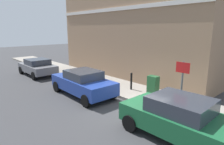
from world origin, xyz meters
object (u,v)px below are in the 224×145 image
at_px(utility_cabinet, 153,87).
at_px(bollard_near_cabinet, 131,81).
at_px(car_green, 179,118).
at_px(bollard_far_kerb, 97,78).
at_px(car_blue, 83,82).
at_px(street_sign, 182,80).
at_px(car_grey, 38,67).

relative_size(utility_cabinet, bollard_near_cabinet, 1.11).
relative_size(car_green, bollard_far_kerb, 3.89).
distance_m(car_blue, bollard_far_kerb, 1.49).
relative_size(car_blue, bollard_near_cabinet, 4.14).
height_order(bollard_near_cabinet, street_sign, street_sign).
xyz_separation_m(car_green, car_blue, (0.13, 5.99, -0.01)).
relative_size(bollard_near_cabinet, street_sign, 0.45).
bearing_deg(car_blue, bollard_near_cabinet, -118.82).
bearing_deg(car_green, street_sign, -63.47).
bearing_deg(street_sign, car_grey, 96.49).
distance_m(car_blue, bollard_near_cabinet, 2.90).
relative_size(bollard_near_cabinet, bollard_far_kerb, 1.00).
distance_m(car_green, utility_cabinet, 3.85).
distance_m(utility_cabinet, street_sign, 2.51).
distance_m(car_grey, utility_cabinet, 10.07).
xyz_separation_m(car_blue, bollard_near_cabinet, (2.51, -1.46, -0.06)).
xyz_separation_m(bollard_far_kerb, street_sign, (0.02, -5.66, 0.96)).
xyz_separation_m(car_grey, bollard_near_cabinet, (2.43, -8.16, -0.01)).
bearing_deg(bollard_near_cabinet, bollard_far_kerb, 119.73).
height_order(car_blue, street_sign, street_sign).
height_order(utility_cabinet, street_sign, street_sign).
relative_size(car_green, bollard_near_cabinet, 3.89).
bearing_deg(bollard_near_cabinet, car_blue, 149.79).
xyz_separation_m(bollard_near_cabinet, street_sign, (-1.08, -3.74, 0.96)).
bearing_deg(utility_cabinet, car_grey, 103.37).
xyz_separation_m(utility_cabinet, street_sign, (-0.98, -2.09, 0.98)).
bearing_deg(street_sign, utility_cabinet, 64.98).
relative_size(car_grey, utility_cabinet, 3.40).
relative_size(car_green, car_grey, 1.03).
xyz_separation_m(car_green, bollard_near_cabinet, (2.64, 4.53, -0.07)).
distance_m(car_blue, utility_cabinet, 3.93).
bearing_deg(car_blue, car_grey, 0.71).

